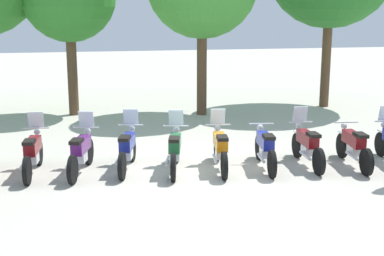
{
  "coord_description": "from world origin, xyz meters",
  "views": [
    {
      "loc": [
        -2.87,
        -11.89,
        3.68
      ],
      "look_at": [
        0.0,
        0.5,
        0.9
      ],
      "focal_mm": 49.55,
      "sensor_mm": 36.0,
      "label": 1
    }
  ],
  "objects_px": {
    "motorcycle_1": "(33,152)",
    "motorcycle_5": "(220,148)",
    "motorcycle_4": "(175,149)",
    "motorcycle_6": "(265,148)",
    "motorcycle_3": "(127,148)",
    "motorcycle_2": "(81,152)",
    "motorcycle_8": "(353,146)",
    "motorcycle_7": "(307,145)"
  },
  "relations": [
    {
      "from": "motorcycle_1",
      "to": "motorcycle_3",
      "type": "bearing_deg",
      "value": -87.02
    },
    {
      "from": "motorcycle_8",
      "to": "motorcycle_4",
      "type": "bearing_deg",
      "value": 90.43
    },
    {
      "from": "motorcycle_3",
      "to": "motorcycle_5",
      "type": "distance_m",
      "value": 2.21
    },
    {
      "from": "motorcycle_3",
      "to": "motorcycle_8",
      "type": "relative_size",
      "value": 0.98
    },
    {
      "from": "motorcycle_4",
      "to": "motorcycle_5",
      "type": "distance_m",
      "value": 1.08
    },
    {
      "from": "motorcycle_7",
      "to": "motorcycle_8",
      "type": "xyz_separation_m",
      "value": [
        1.08,
        -0.3,
        -0.01
      ]
    },
    {
      "from": "motorcycle_1",
      "to": "motorcycle_7",
      "type": "height_order",
      "value": "same"
    },
    {
      "from": "motorcycle_5",
      "to": "motorcycle_8",
      "type": "height_order",
      "value": "motorcycle_5"
    },
    {
      "from": "motorcycle_1",
      "to": "motorcycle_4",
      "type": "height_order",
      "value": "same"
    },
    {
      "from": "motorcycle_4",
      "to": "motorcycle_5",
      "type": "bearing_deg",
      "value": -81.85
    },
    {
      "from": "motorcycle_3",
      "to": "motorcycle_6",
      "type": "bearing_deg",
      "value": -85.62
    },
    {
      "from": "motorcycle_2",
      "to": "motorcycle_3",
      "type": "height_order",
      "value": "same"
    },
    {
      "from": "motorcycle_7",
      "to": "motorcycle_3",
      "type": "bearing_deg",
      "value": 87.24
    },
    {
      "from": "motorcycle_3",
      "to": "motorcycle_7",
      "type": "bearing_deg",
      "value": -83.25
    },
    {
      "from": "motorcycle_1",
      "to": "motorcycle_4",
      "type": "relative_size",
      "value": 1.02
    },
    {
      "from": "motorcycle_5",
      "to": "motorcycle_7",
      "type": "relative_size",
      "value": 0.99
    },
    {
      "from": "motorcycle_2",
      "to": "motorcycle_4",
      "type": "bearing_deg",
      "value": -82.78
    },
    {
      "from": "motorcycle_1",
      "to": "motorcycle_5",
      "type": "distance_m",
      "value": 4.37
    },
    {
      "from": "motorcycle_2",
      "to": "motorcycle_1",
      "type": "bearing_deg",
      "value": 95.9
    },
    {
      "from": "motorcycle_2",
      "to": "motorcycle_7",
      "type": "relative_size",
      "value": 0.98
    },
    {
      "from": "motorcycle_2",
      "to": "motorcycle_6",
      "type": "bearing_deg",
      "value": -82.17
    },
    {
      "from": "motorcycle_6",
      "to": "motorcycle_2",
      "type": "bearing_deg",
      "value": 91.84
    },
    {
      "from": "motorcycle_8",
      "to": "motorcycle_7",
      "type": "bearing_deg",
      "value": 82.69
    },
    {
      "from": "motorcycle_4",
      "to": "motorcycle_7",
      "type": "xyz_separation_m",
      "value": [
        3.24,
        -0.28,
        0.0
      ]
    },
    {
      "from": "motorcycle_2",
      "to": "motorcycle_6",
      "type": "xyz_separation_m",
      "value": [
        4.32,
        -0.57,
        -0.01
      ]
    },
    {
      "from": "motorcycle_5",
      "to": "motorcycle_8",
      "type": "bearing_deg",
      "value": -88.72
    },
    {
      "from": "motorcycle_4",
      "to": "motorcycle_6",
      "type": "distance_m",
      "value": 2.18
    },
    {
      "from": "motorcycle_2",
      "to": "motorcycle_5",
      "type": "xyz_separation_m",
      "value": [
        3.24,
        -0.42,
        0.0
      ]
    },
    {
      "from": "motorcycle_2",
      "to": "motorcycle_4",
      "type": "xyz_separation_m",
      "value": [
        2.16,
        -0.31,
        0.0
      ]
    },
    {
      "from": "motorcycle_4",
      "to": "motorcycle_5",
      "type": "height_order",
      "value": "same"
    },
    {
      "from": "motorcycle_2",
      "to": "motorcycle_5",
      "type": "bearing_deg",
      "value": -82.04
    },
    {
      "from": "motorcycle_1",
      "to": "motorcycle_6",
      "type": "distance_m",
      "value": 5.46
    },
    {
      "from": "motorcycle_2",
      "to": "motorcycle_8",
      "type": "distance_m",
      "value": 6.55
    },
    {
      "from": "motorcycle_6",
      "to": "motorcycle_7",
      "type": "xyz_separation_m",
      "value": [
        1.08,
        -0.02,
        0.01
      ]
    },
    {
      "from": "motorcycle_3",
      "to": "motorcycle_6",
      "type": "height_order",
      "value": "motorcycle_3"
    },
    {
      "from": "motorcycle_1",
      "to": "motorcycle_4",
      "type": "bearing_deg",
      "value": -92.16
    },
    {
      "from": "motorcycle_3",
      "to": "motorcycle_2",
      "type": "bearing_deg",
      "value": 107.95
    },
    {
      "from": "motorcycle_1",
      "to": "motorcycle_6",
      "type": "height_order",
      "value": "motorcycle_1"
    },
    {
      "from": "motorcycle_3",
      "to": "motorcycle_4",
      "type": "xyz_separation_m",
      "value": [
        1.08,
        -0.36,
        0.0
      ]
    },
    {
      "from": "motorcycle_5",
      "to": "motorcycle_8",
      "type": "distance_m",
      "value": 3.28
    },
    {
      "from": "motorcycle_1",
      "to": "motorcycle_8",
      "type": "distance_m",
      "value": 7.65
    },
    {
      "from": "motorcycle_3",
      "to": "motorcycle_7",
      "type": "height_order",
      "value": "same"
    }
  ]
}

